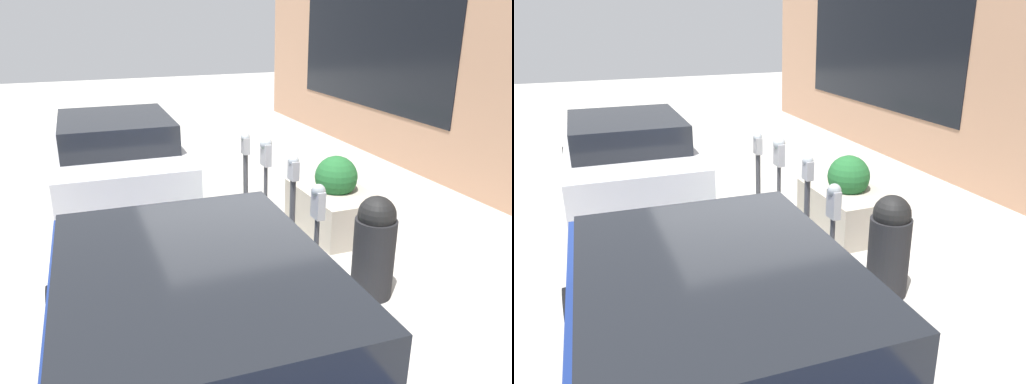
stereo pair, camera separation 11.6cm
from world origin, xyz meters
The scene contains 10 objects.
ground_plane centered at (0.00, 0.00, 0.00)m, with size 40.00×40.00×0.00m, color #ADAAA3.
curb_strip centered at (0.00, 0.08, 0.02)m, with size 19.00×0.16×0.04m.
parking_meter_nearest centered at (-1.17, -0.37, 1.00)m, with size 0.17×0.15×1.35m.
parking_meter_second centered at (-0.42, -0.43, 0.93)m, with size 0.15×0.13×1.46m.
parking_meter_middle centered at (0.41, -0.41, 1.15)m, with size 0.20×0.17×1.49m.
parking_meter_fourth centered at (1.13, -0.39, 0.91)m, with size 0.15×0.13×1.40m.
planter_box centered at (0.41, -1.51, 0.42)m, with size 1.47×0.93×1.12m.
parked_car_front centered at (-2.54, 1.34, 0.79)m, with size 4.43×2.14×1.51m.
parked_car_middle centered at (2.85, 1.28, 0.79)m, with size 4.05×2.05×1.46m.
trash_bin centered at (-1.33, -1.01, 0.60)m, with size 0.46×0.46×1.19m.
Camera 1 is at (-5.51, 2.00, 3.03)m, focal length 35.00 mm.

